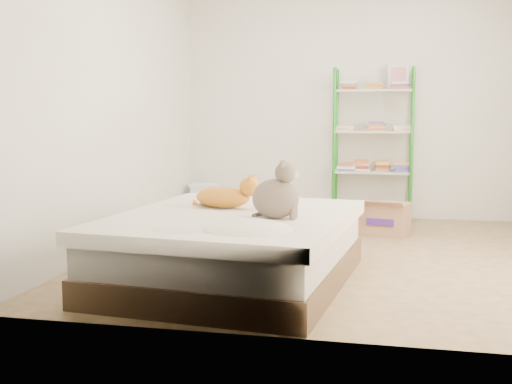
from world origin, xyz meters
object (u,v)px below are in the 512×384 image
(orange_cat, at_px, (223,195))
(cardboard_box, at_px, (385,218))
(bed, at_px, (233,248))
(white_bin, at_px, (205,199))
(grey_cat, at_px, (276,190))
(shelf_unit, at_px, (373,148))

(orange_cat, bearing_deg, cardboard_box, 63.80)
(bed, distance_m, white_bin, 3.09)
(white_bin, bearing_deg, cardboard_box, -21.18)
(grey_cat, xyz_separation_m, cardboard_box, (0.70, 2.22, -0.53))
(orange_cat, relative_size, cardboard_box, 0.95)
(bed, distance_m, cardboard_box, 2.33)
(orange_cat, relative_size, white_bin, 1.33)
(cardboard_box, height_order, white_bin, white_bin)
(cardboard_box, bearing_deg, bed, -103.63)
(bed, height_order, grey_cat, grey_cat)
(orange_cat, height_order, shelf_unit, shelf_unit)
(grey_cat, distance_m, white_bin, 3.38)
(bed, distance_m, orange_cat, 0.45)
(orange_cat, xyz_separation_m, white_bin, (-0.93, 2.65, -0.41))
(bed, distance_m, shelf_unit, 3.11)
(orange_cat, height_order, cardboard_box, orange_cat)
(bed, bearing_deg, white_bin, 116.09)
(grey_cat, relative_size, cardboard_box, 0.74)
(orange_cat, relative_size, grey_cat, 1.28)
(orange_cat, height_order, grey_cat, grey_cat)
(orange_cat, xyz_separation_m, cardboard_box, (1.17, 1.83, -0.44))
(bed, relative_size, shelf_unit, 1.21)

